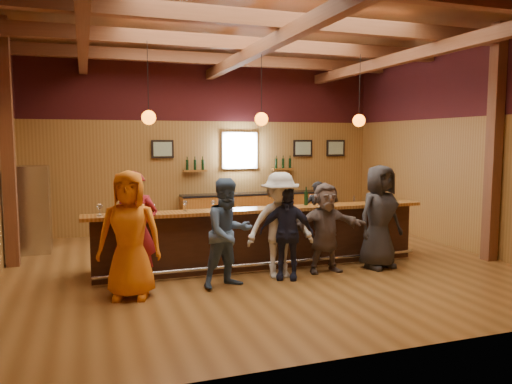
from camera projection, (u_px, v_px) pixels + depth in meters
room at (260, 91)px, 8.97m from camera, size 9.04×9.00×4.52m
bar_counter at (259, 237)px, 9.34m from camera, size 6.30×1.07×1.11m
back_bar_cabinet at (257, 211)px, 13.09m from camera, size 4.00×0.52×0.95m
window at (240, 151)px, 13.01m from camera, size 0.95×0.09×0.95m
framed_pictures at (271, 148)px, 13.27m from camera, size 5.35×0.05×0.45m
wine_shelves at (240, 167)px, 12.99m from camera, size 3.00×0.18×0.30m
pendant_lights at (261, 119)px, 8.97m from camera, size 4.24×0.24×1.37m
stainless_fridge at (32, 209)px, 10.28m from camera, size 0.70×0.70×1.80m
customer_orange at (130, 235)px, 7.30m from camera, size 1.05×0.82×1.89m
customer_redvest at (136, 231)px, 7.73m from camera, size 0.74×0.55×1.85m
customer_denim at (229, 233)px, 7.86m from camera, size 0.99×0.86×1.74m
customer_white at (280, 225)px, 8.40m from camera, size 1.20×0.75×1.79m
customer_navy at (286, 233)px, 8.33m from camera, size 0.98×0.75×1.55m
customer_brown at (326, 228)px, 8.75m from camera, size 1.49×0.52×1.59m
customer_dark at (380, 217)px, 9.03m from camera, size 1.02×0.76×1.88m
bartender at (317, 215)px, 10.67m from camera, size 0.63×0.54×1.46m
ice_bucket at (282, 200)px, 9.19m from camera, size 0.19×0.19×0.21m
bottle_a at (285, 199)px, 9.16m from camera, size 0.08×0.08×0.36m
bottle_b at (306, 198)px, 9.35m from camera, size 0.08×0.08×0.35m
glass_a at (100, 207)px, 8.02m from camera, size 0.09×0.09×0.20m
glass_b at (152, 207)px, 8.26m from camera, size 0.07×0.07×0.17m
glass_c at (185, 203)px, 8.57m from camera, size 0.08×0.08×0.18m
glass_d at (213, 203)px, 8.68m from camera, size 0.08×0.08×0.17m
glass_e at (232, 202)px, 8.74m from camera, size 0.09×0.09×0.20m
glass_f at (319, 199)px, 9.23m from camera, size 0.07×0.07×0.17m
glass_g at (325, 198)px, 9.34m from camera, size 0.08×0.08×0.19m
glass_h at (370, 196)px, 9.69m from camera, size 0.09×0.09×0.20m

